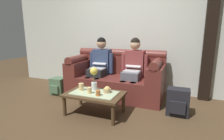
% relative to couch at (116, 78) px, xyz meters
% --- Properties ---
extents(ground_plane, '(14.00, 14.00, 0.00)m').
position_rel_couch_xyz_m(ground_plane, '(0.00, -1.17, -0.38)').
color(ground_plane, '#4C3823').
extents(back_wall_patterned, '(6.00, 0.12, 2.90)m').
position_rel_couch_xyz_m(back_wall_patterned, '(0.00, 0.53, 1.07)').
color(back_wall_patterned, silver).
rests_on(back_wall_patterned, ground_plane).
extents(timber_pillar, '(0.20, 0.20, 2.90)m').
position_rel_couch_xyz_m(timber_pillar, '(1.73, 0.41, 1.07)').
color(timber_pillar, black).
rests_on(timber_pillar, ground_plane).
extents(couch, '(1.97, 0.88, 0.96)m').
position_rel_couch_xyz_m(couch, '(0.00, 0.00, 0.00)').
color(couch, maroon).
rests_on(couch, ground_plane).
extents(person_left, '(0.56, 0.67, 1.22)m').
position_rel_couch_xyz_m(person_left, '(-0.38, -0.00, 0.28)').
color(person_left, '#232326').
rests_on(person_left, ground_plane).
extents(person_right, '(0.56, 0.67, 1.22)m').
position_rel_couch_xyz_m(person_right, '(0.38, -0.00, 0.28)').
color(person_right, '#595B66').
rests_on(person_right, ground_plane).
extents(coffee_table, '(0.94, 0.58, 0.37)m').
position_rel_couch_xyz_m(coffee_table, '(0.00, -1.00, -0.06)').
color(coffee_table, '#47331E').
rests_on(coffee_table, ground_plane).
extents(flower_vase, '(0.13, 0.13, 0.39)m').
position_rel_couch_xyz_m(flower_vase, '(-0.06, -0.89, 0.22)').
color(flower_vase, silver).
rests_on(flower_vase, coffee_table).
extents(snack_bowl, '(0.12, 0.12, 0.10)m').
position_rel_couch_xyz_m(snack_bowl, '(0.19, -0.93, 0.03)').
color(snack_bowl, tan).
rests_on(snack_bowl, coffee_table).
extents(cup_near_left, '(0.07, 0.07, 0.10)m').
position_rel_couch_xyz_m(cup_near_left, '(-0.05, -1.07, 0.04)').
color(cup_near_left, '#DBB77A').
rests_on(cup_near_left, coffee_table).
extents(cup_near_right, '(0.07, 0.07, 0.09)m').
position_rel_couch_xyz_m(cup_near_right, '(0.12, -1.11, 0.03)').
color(cup_near_right, '#B26633').
rests_on(cup_near_right, coffee_table).
extents(cup_far_center, '(0.08, 0.08, 0.12)m').
position_rel_couch_xyz_m(cup_far_center, '(-0.25, -0.99, 0.05)').
color(cup_far_center, '#DBB77A').
rests_on(cup_far_center, coffee_table).
extents(backpack_left, '(0.30, 0.30, 0.36)m').
position_rel_couch_xyz_m(backpack_left, '(-1.18, -0.43, -0.20)').
color(backpack_left, '#4C6B4C').
rests_on(backpack_left, ground_plane).
extents(backpack_right, '(0.34, 0.28, 0.44)m').
position_rel_couch_xyz_m(backpack_right, '(1.26, -0.54, -0.16)').
color(backpack_right, black).
rests_on(backpack_right, ground_plane).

